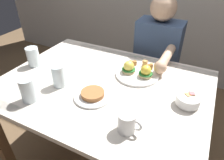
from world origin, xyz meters
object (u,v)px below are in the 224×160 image
water_glass_far (33,58)px  water_glass_extra (59,77)px  eggs_benedict_plate (137,72)px  fork (70,60)px  dining_table (103,97)px  diner_person (156,59)px  water_glass_near (29,91)px  coffee_mug (127,122)px  fruit_bowl (188,100)px  side_plate (93,95)px

water_glass_far → water_glass_extra: same height
eggs_benedict_plate → fork: (-0.49, -0.03, -0.02)m
dining_table → diner_person: size_ratio=1.05×
water_glass_near → diner_person: bearing=65.2°
eggs_benedict_plate → water_glass_near: 0.63m
water_glass_far → dining_table: bearing=2.2°
eggs_benedict_plate → water_glass_extra: bearing=-139.8°
dining_table → coffee_mug: bearing=-45.1°
fork → water_glass_far: size_ratio=1.19×
water_glass_near → fruit_bowl: bearing=24.0°
diner_person → water_glass_far: bearing=-137.0°
eggs_benedict_plate → fork: eggs_benedict_plate is taller
coffee_mug → water_glass_near: bearing=-176.3°
eggs_benedict_plate → water_glass_far: bearing=-163.8°
eggs_benedict_plate → water_glass_extra: water_glass_extra is taller
fork → water_glass_near: 0.46m
water_glass_extra → water_glass_far: bearing=159.9°
fork → water_glass_far: bearing=-135.5°
fork → diner_person: 0.68m
eggs_benedict_plate → fork: 0.49m
diner_person → coffee_mug: bearing=-82.6°
water_glass_near → dining_table: bearing=49.0°
water_glass_far → diner_person: 0.92m
coffee_mug → water_glass_near: (-0.53, -0.03, 0.01)m
water_glass_near → water_glass_far: bearing=131.2°
dining_table → eggs_benedict_plate: 0.26m
eggs_benedict_plate → water_glass_far: (-0.66, -0.19, 0.03)m
fork → water_glass_far: water_glass_far is taller
dining_table → fruit_bowl: size_ratio=10.00×
water_glass_extra → diner_person: (0.36, 0.73, -0.15)m
eggs_benedict_plate → water_glass_near: bearing=-130.9°
dining_table → water_glass_extra: bearing=-148.1°
coffee_mug → fork: coffee_mug is taller
eggs_benedict_plate → side_plate: bearing=-113.2°
water_glass_far → side_plate: water_glass_far is taller
water_glass_near → side_plate: water_glass_near is taller
water_glass_extra → side_plate: 0.23m
water_glass_far → fork: bearing=44.5°
eggs_benedict_plate → water_glass_near: size_ratio=2.08×
fruit_bowl → water_glass_extra: bearing=-167.2°
eggs_benedict_plate → side_plate: size_ratio=1.35×
coffee_mug → fork: (-0.61, 0.41, -0.05)m
water_glass_extra → dining_table: bearing=31.9°
fruit_bowl → side_plate: size_ratio=0.60×
dining_table → water_glass_extra: (-0.21, -0.13, 0.16)m
water_glass_far → water_glass_extra: bearing=-20.1°
fruit_bowl → water_glass_extra: 0.70m
side_plate → fruit_bowl: bearing=19.5°
dining_table → coffee_mug: (0.27, -0.27, 0.16)m
dining_table → fruit_bowl: 0.49m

